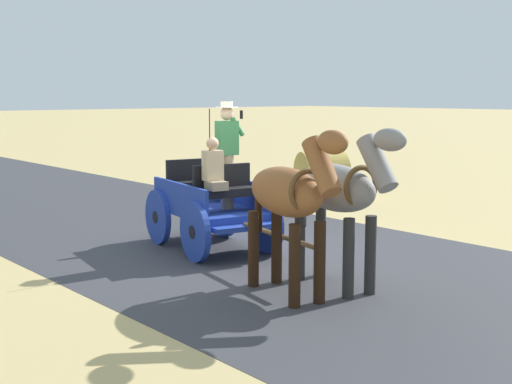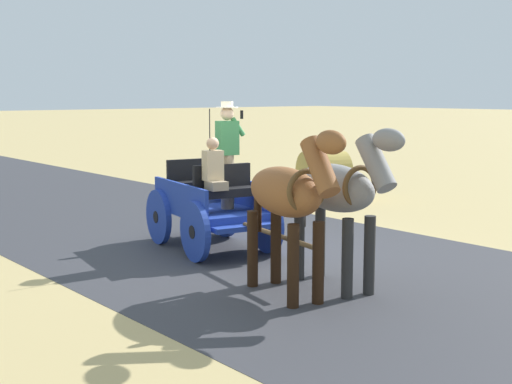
{
  "view_description": "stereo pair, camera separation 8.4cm",
  "coord_description": "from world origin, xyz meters",
  "px_view_note": "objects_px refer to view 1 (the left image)",
  "views": [
    {
      "loc": [
        7.34,
        8.64,
        2.62
      ],
      "look_at": [
        0.36,
        0.37,
        1.1
      ],
      "focal_mm": 49.14,
      "sensor_mm": 36.0,
      "label": 1
    },
    {
      "loc": [
        7.27,
        8.69,
        2.62
      ],
      "look_at": [
        0.36,
        0.37,
        1.1
      ],
      "focal_mm": 49.14,
      "sensor_mm": 36.0,
      "label": 2
    }
  ],
  "objects_px": {
    "horse_drawn_carriage": "(213,202)",
    "hay_bale": "(322,175)",
    "horse_off_side": "(290,196)",
    "horse_near_side": "(340,192)"
  },
  "relations": [
    {
      "from": "horse_near_side",
      "to": "horse_off_side",
      "type": "height_order",
      "value": "same"
    },
    {
      "from": "horse_off_side",
      "to": "hay_bale",
      "type": "relative_size",
      "value": 1.84
    },
    {
      "from": "horse_drawn_carriage",
      "to": "horse_near_side",
      "type": "relative_size",
      "value": 2.04
    },
    {
      "from": "horse_near_side",
      "to": "horse_off_side",
      "type": "xyz_separation_m",
      "value": [
        0.78,
        -0.14,
        0.0
      ]
    },
    {
      "from": "horse_drawn_carriage",
      "to": "horse_near_side",
      "type": "xyz_separation_m",
      "value": [
        0.16,
        3.05,
        0.51
      ]
    },
    {
      "from": "hay_bale",
      "to": "horse_off_side",
      "type": "bearing_deg",
      "value": 41.73
    },
    {
      "from": "horse_near_side",
      "to": "horse_drawn_carriage",
      "type": "bearing_deg",
      "value": -92.94
    },
    {
      "from": "horse_drawn_carriage",
      "to": "horse_near_side",
      "type": "distance_m",
      "value": 3.1
    },
    {
      "from": "horse_drawn_carriage",
      "to": "hay_bale",
      "type": "distance_m",
      "value": 6.14
    },
    {
      "from": "hay_bale",
      "to": "horse_near_side",
      "type": "bearing_deg",
      "value": 46.13
    }
  ]
}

